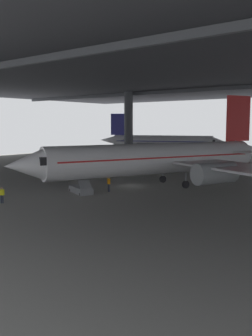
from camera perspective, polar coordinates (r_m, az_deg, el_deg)
ground_plane at (r=46.16m, az=1.04°, el=-2.93°), size 110.00×110.00×0.00m
hangar_structure at (r=57.61m, az=9.61°, el=13.97°), size 121.00×99.00×15.74m
airplane_main at (r=46.49m, az=5.14°, el=1.41°), size 34.88×34.86×11.48m
boarding_stairs at (r=42.74m, az=-6.85°, el=-2.75°), size 4.41×2.96×4.66m
crew_worker_near_nose at (r=38.79m, az=-18.18°, el=-3.76°), size 0.49×0.37×1.59m
crew_worker_by_stairs at (r=43.08m, az=-2.61°, el=-2.27°), size 0.52×0.33×1.75m
airplane_distant at (r=93.75m, az=5.11°, el=3.90°), size 31.12×30.93×10.26m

